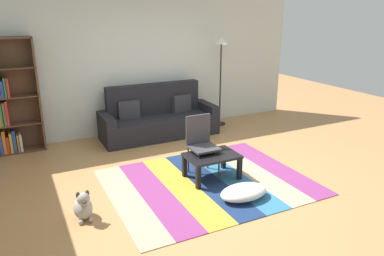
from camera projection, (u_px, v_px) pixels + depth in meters
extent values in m
plane|color=#B27F4C|center=(203.00, 175.00, 5.56)|extent=(14.00, 14.00, 0.00)
cube|color=silver|center=(144.00, 64.00, 7.31)|extent=(6.80, 0.10, 2.70)
cube|color=tan|center=(127.00, 201.00, 4.80)|extent=(0.40, 2.25, 0.01)
cube|color=#843370|center=(156.00, 194.00, 4.97)|extent=(0.40, 2.25, 0.01)
cube|color=gold|center=(183.00, 188.00, 5.14)|extent=(0.40, 2.25, 0.01)
cube|color=navy|center=(208.00, 182.00, 5.31)|extent=(0.40, 2.25, 0.01)
cube|color=teal|center=(231.00, 177.00, 5.48)|extent=(0.40, 2.25, 0.01)
cube|color=tan|center=(253.00, 172.00, 5.65)|extent=(0.40, 2.25, 0.01)
cube|color=#843370|center=(274.00, 167.00, 5.82)|extent=(0.40, 2.25, 0.01)
cube|color=black|center=(160.00, 127.00, 7.19)|extent=(1.90, 0.80, 0.40)
cube|color=black|center=(154.00, 99.00, 7.29)|extent=(1.90, 0.20, 0.60)
cube|color=black|center=(107.00, 130.00, 6.72)|extent=(0.18, 0.80, 0.56)
cube|color=black|center=(206.00, 116.00, 7.60)|extent=(0.18, 0.80, 0.56)
cube|color=#333338|center=(129.00, 110.00, 7.00)|extent=(0.42, 0.19, 0.36)
cube|color=#333338|center=(181.00, 104.00, 7.46)|extent=(0.42, 0.19, 0.36)
cube|color=brown|center=(38.00, 94.00, 6.35)|extent=(0.04, 0.28, 1.97)
cube|color=brown|center=(11.00, 95.00, 6.28)|extent=(0.90, 0.01, 1.97)
cube|color=brown|center=(19.00, 150.00, 6.47)|extent=(0.86, 0.28, 0.02)
cube|color=brown|center=(15.00, 124.00, 6.32)|extent=(0.86, 0.28, 0.02)
cube|color=brown|center=(11.00, 97.00, 6.17)|extent=(0.86, 0.28, 0.02)
cube|color=brown|center=(6.00, 68.00, 6.02)|extent=(0.86, 0.28, 0.02)
cube|color=brown|center=(2.00, 38.00, 5.87)|extent=(0.86, 0.28, 0.02)
cube|color=#334CB2|center=(1.00, 144.00, 6.30)|extent=(0.05, 0.25, 0.33)
cube|color=orange|center=(4.00, 141.00, 6.30)|extent=(0.05, 0.22, 0.40)
cube|color=red|center=(8.00, 144.00, 6.35)|extent=(0.04, 0.25, 0.28)
cube|color=gold|center=(11.00, 142.00, 6.36)|extent=(0.04, 0.25, 0.34)
cube|color=#334CB2|center=(14.00, 141.00, 6.34)|extent=(0.05, 0.16, 0.38)
cube|color=orange|center=(18.00, 142.00, 6.40)|extent=(0.03, 0.22, 0.30)
cube|color=silver|center=(21.00, 142.00, 6.41)|extent=(0.04, 0.20, 0.31)
cube|color=orange|center=(0.00, 117.00, 6.15)|extent=(0.03, 0.21, 0.30)
cube|color=green|center=(1.00, 115.00, 6.13)|extent=(0.03, 0.17, 0.40)
cube|color=#8C6647|center=(4.00, 114.00, 6.16)|extent=(0.03, 0.17, 0.40)
cube|color=red|center=(7.00, 113.00, 6.20)|extent=(0.04, 0.25, 0.42)
cube|color=#334CB2|center=(2.00, 89.00, 6.06)|extent=(0.05, 0.22, 0.28)
cube|color=green|center=(5.00, 87.00, 6.08)|extent=(0.03, 0.24, 0.33)
cube|color=red|center=(8.00, 87.00, 6.09)|extent=(0.04, 0.23, 0.32)
cube|color=black|center=(212.00, 156.00, 5.34)|extent=(0.76, 0.53, 0.04)
cube|color=black|center=(198.00, 178.00, 5.06)|extent=(0.06, 0.06, 0.33)
cube|color=black|center=(239.00, 169.00, 5.35)|extent=(0.06, 0.06, 0.33)
cube|color=black|center=(184.00, 166.00, 5.44)|extent=(0.06, 0.06, 0.33)
cube|color=black|center=(224.00, 158.00, 5.73)|extent=(0.06, 0.06, 0.33)
ellipsoid|color=white|center=(244.00, 192.00, 4.82)|extent=(0.67, 0.40, 0.18)
ellipsoid|color=#9E998E|center=(83.00, 208.00, 4.38)|extent=(0.22, 0.30, 0.26)
sphere|color=#9E998E|center=(83.00, 199.00, 4.23)|extent=(0.15, 0.15, 0.15)
ellipsoid|color=#474440|center=(84.00, 202.00, 4.19)|extent=(0.06, 0.07, 0.05)
ellipsoid|color=#474440|center=(78.00, 195.00, 4.21)|extent=(0.05, 0.04, 0.08)
ellipsoid|color=#474440|center=(87.00, 193.00, 4.26)|extent=(0.05, 0.04, 0.08)
sphere|color=#9E998E|center=(81.00, 222.00, 4.27)|extent=(0.06, 0.06, 0.06)
sphere|color=#9E998E|center=(91.00, 220.00, 4.32)|extent=(0.06, 0.06, 0.06)
cylinder|color=black|center=(219.00, 124.00, 8.01)|extent=(0.26, 0.26, 0.02)
cylinder|color=black|center=(220.00, 85.00, 7.74)|extent=(0.03, 0.03, 1.70)
cone|color=white|center=(221.00, 40.00, 7.46)|extent=(0.32, 0.32, 0.14)
cube|color=black|center=(213.00, 152.00, 5.42)|extent=(0.11, 0.15, 0.02)
cube|color=#38383D|center=(204.00, 148.00, 5.42)|extent=(0.40, 0.40, 0.03)
cube|color=#38383D|center=(198.00, 129.00, 5.50)|extent=(0.40, 0.03, 0.44)
cylinder|color=#38383D|center=(199.00, 168.00, 5.28)|extent=(0.02, 0.02, 0.42)
cylinder|color=#38383D|center=(219.00, 164.00, 5.42)|extent=(0.02, 0.02, 0.42)
cylinder|color=#38383D|center=(188.00, 160.00, 5.56)|extent=(0.02, 0.02, 0.42)
cylinder|color=#38383D|center=(208.00, 156.00, 5.71)|extent=(0.02, 0.02, 0.42)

